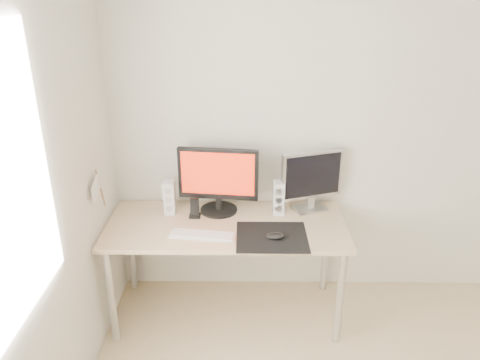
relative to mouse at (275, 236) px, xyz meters
name	(u,v)px	position (x,y,z in m)	size (l,w,h in m)	color
wall_back	(360,133)	(0.61, 0.58, 0.50)	(3.50, 3.50, 0.00)	silver
mousepad	(272,237)	(-0.02, 0.03, -0.02)	(0.45, 0.40, 0.00)	black
mouse	(275,236)	(0.00, 0.00, 0.00)	(0.12, 0.07, 0.04)	black
desk	(226,233)	(-0.32, 0.21, -0.10)	(1.60, 0.70, 0.73)	#D1B587
main_monitor	(218,178)	(-0.37, 0.38, 0.23)	(0.55, 0.29, 0.47)	black
second_monitor	(312,178)	(0.27, 0.43, 0.22)	(0.44, 0.22, 0.43)	#B8B8BA
speaker_left	(170,197)	(-0.71, 0.36, 0.10)	(0.08, 0.09, 0.24)	white
speaker_right	(279,198)	(0.04, 0.36, 0.10)	(0.08, 0.09, 0.24)	silver
keyboard	(202,235)	(-0.46, 0.04, -0.02)	(0.43, 0.18, 0.02)	silver
phone_dock	(195,211)	(-0.53, 0.30, 0.02)	(0.08, 0.07, 0.14)	black
pennant	(97,188)	(-1.10, 0.07, 0.29)	(0.01, 0.23, 0.29)	#A57F54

